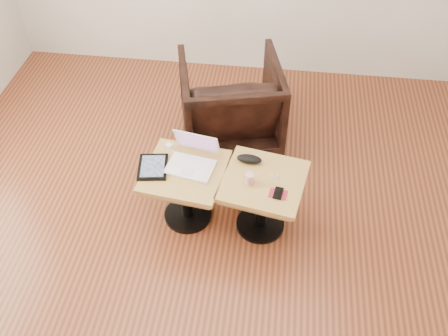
# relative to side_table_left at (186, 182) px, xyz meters

# --- Properties ---
(room_shell) EXTENTS (4.52, 4.52, 2.71)m
(room_shell) POSITION_rel_side_table_left_xyz_m (0.21, -0.24, 0.99)
(room_shell) COLOR #522B17
(room_shell) RESTS_ON ground
(side_table_left) EXTENTS (0.59, 0.59, 0.48)m
(side_table_left) POSITION_rel_side_table_left_xyz_m (0.00, 0.00, 0.00)
(side_table_left) COLOR black
(side_table_left) RESTS_ON ground
(side_table_right) EXTENTS (0.61, 0.61, 0.48)m
(side_table_right) POSITION_rel_side_table_left_xyz_m (0.53, -0.02, 0.00)
(side_table_right) COLOR black
(side_table_right) RESTS_ON ground
(laptop) EXTENTS (0.36, 0.34, 0.21)m
(laptop) POSITION_rel_side_table_left_xyz_m (0.04, 0.07, 0.16)
(laptop) COLOR white
(laptop) RESTS_ON side_table_left
(tablet) EXTENTS (0.23, 0.27, 0.02)m
(tablet) POSITION_rel_side_table_left_xyz_m (-0.21, -0.01, 0.13)
(tablet) COLOR black
(tablet) RESTS_ON side_table_left
(charging_adapter) EXTENTS (0.06, 0.06, 0.03)m
(charging_adapter) POSITION_rel_side_table_left_xyz_m (-0.15, 0.21, 0.13)
(charging_adapter) COLOR white
(charging_adapter) RESTS_ON side_table_left
(glasses_case) EXTENTS (0.18, 0.09, 0.05)m
(glasses_case) POSITION_rel_side_table_left_xyz_m (0.42, 0.13, 0.15)
(glasses_case) COLOR black
(glasses_case) RESTS_ON side_table_right
(striped_cup) EXTENTS (0.07, 0.07, 0.08)m
(striped_cup) POSITION_rel_side_table_left_xyz_m (0.44, -0.07, 0.16)
(striped_cup) COLOR #D35463
(striped_cup) RESTS_ON side_table_right
(earbuds_tangle) EXTENTS (0.06, 0.04, 0.01)m
(earbuds_tangle) POSITION_rel_side_table_left_xyz_m (0.61, 0.01, 0.13)
(earbuds_tangle) COLOR white
(earbuds_tangle) RESTS_ON side_table_right
(phone_on_sleeve) EXTENTS (0.13, 0.11, 0.01)m
(phone_on_sleeve) POSITION_rel_side_table_left_xyz_m (0.63, -0.14, 0.13)
(phone_on_sleeve) COLOR maroon
(phone_on_sleeve) RESTS_ON side_table_right
(armchair) EXTENTS (0.95, 0.97, 0.73)m
(armchair) POSITION_rel_side_table_left_xyz_m (0.20, 0.92, 0.00)
(armchair) COLOR black
(armchair) RESTS_ON ground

